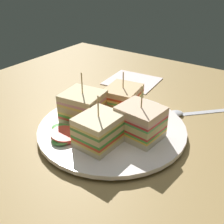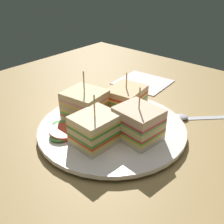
% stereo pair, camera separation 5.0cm
% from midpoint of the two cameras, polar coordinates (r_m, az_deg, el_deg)
% --- Properties ---
extents(ground_plane, '(0.93, 0.94, 0.02)m').
position_cam_midpoint_polar(ground_plane, '(0.53, -2.72, -5.08)').
color(ground_plane, '#9D7D4A').
extents(plate, '(0.28, 0.28, 0.01)m').
position_cam_midpoint_polar(plate, '(0.52, -2.77, -3.49)').
color(plate, white).
rests_on(plate, ground_plane).
extents(sandwich_wedge_0, '(0.08, 0.08, 0.10)m').
position_cam_midpoint_polar(sandwich_wedge_0, '(0.53, -8.65, 1.01)').
color(sandwich_wedge_0, beige).
rests_on(sandwich_wedge_0, plate).
extents(sandwich_wedge_1, '(0.08, 0.06, 0.09)m').
position_cam_midpoint_polar(sandwich_wedge_1, '(0.46, -5.85, -3.82)').
color(sandwich_wedge_1, beige).
rests_on(sandwich_wedge_1, plate).
extents(sandwich_wedge_2, '(0.07, 0.08, 0.10)m').
position_cam_midpoint_polar(sandwich_wedge_2, '(0.47, 2.79, -2.23)').
color(sandwich_wedge_2, beige).
rests_on(sandwich_wedge_2, plate).
extents(sandwich_wedge_3, '(0.08, 0.07, 0.09)m').
position_cam_midpoint_polar(sandwich_wedge_3, '(0.55, -0.37, 2.43)').
color(sandwich_wedge_3, '#E9CC8A').
rests_on(sandwich_wedge_3, plate).
extents(chip_pile, '(0.07, 0.07, 0.02)m').
position_cam_midpoint_polar(chip_pile, '(0.50, -2.64, -3.41)').
color(chip_pile, '#F1D172').
rests_on(chip_pile, plate).
extents(salad_garnish, '(0.07, 0.07, 0.01)m').
position_cam_midpoint_polar(salad_garnish, '(0.49, -12.94, -4.77)').
color(salad_garnish, '#58AB4C').
rests_on(salad_garnish, plate).
extents(spoon, '(0.12, 0.11, 0.01)m').
position_cam_midpoint_polar(spoon, '(0.60, 12.76, -0.24)').
color(spoon, silver).
rests_on(spoon, ground_plane).
extents(napkin, '(0.13, 0.14, 0.01)m').
position_cam_midpoint_polar(napkin, '(0.75, 2.29, 6.45)').
color(napkin, silver).
rests_on(napkin, ground_plane).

